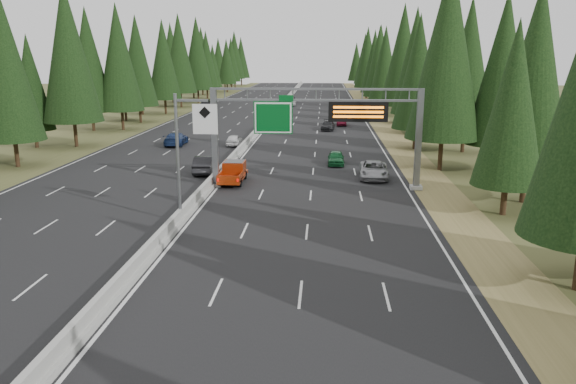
% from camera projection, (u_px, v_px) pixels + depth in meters
% --- Properties ---
extents(road, '(32.00, 260.00, 0.08)m').
position_uv_depth(road, '(268.00, 122.00, 88.68)').
color(road, black).
rests_on(road, ground).
extents(shoulder_right, '(3.60, 260.00, 0.06)m').
position_uv_depth(shoulder_right, '(381.00, 123.00, 87.57)').
color(shoulder_right, olive).
rests_on(shoulder_right, ground).
extents(shoulder_left, '(3.60, 260.00, 0.06)m').
position_uv_depth(shoulder_left, '(157.00, 121.00, 89.80)').
color(shoulder_left, '#434B23').
rests_on(shoulder_left, ground).
extents(median_barrier, '(0.70, 260.00, 0.85)m').
position_uv_depth(median_barrier, '(268.00, 120.00, 88.59)').
color(median_barrier, '#999994').
rests_on(median_barrier, road).
extents(sign_gantry, '(16.75, 0.98, 7.80)m').
position_uv_depth(sign_gantry, '(324.00, 123.00, 43.14)').
color(sign_gantry, slate).
rests_on(sign_gantry, road).
extents(hov_sign_pole, '(2.80, 0.50, 8.00)m').
position_uv_depth(hov_sign_pole, '(187.00, 149.00, 34.18)').
color(hov_sign_pole, slate).
rests_on(hov_sign_pole, road).
extents(tree_row_right, '(11.97, 244.56, 18.76)m').
position_uv_depth(tree_row_right, '(423.00, 65.00, 74.39)').
color(tree_row_right, black).
rests_on(tree_row_right, ground).
extents(tree_row_left, '(12.38, 244.07, 18.55)m').
position_uv_depth(tree_row_left, '(115.00, 62.00, 81.86)').
color(tree_row_left, black).
rests_on(tree_row_left, ground).
extents(silver_minivan, '(2.62, 5.26, 1.43)m').
position_uv_depth(silver_minivan, '(374.00, 170.00, 47.86)').
color(silver_minivan, '#9B9B9F').
rests_on(silver_minivan, road).
extents(red_pickup, '(1.81, 5.07, 1.65)m').
position_uv_depth(red_pickup, '(234.00, 171.00, 46.47)').
color(red_pickup, black).
rests_on(red_pickup, road).
extents(car_ahead_green, '(1.58, 3.86, 1.31)m').
position_uv_depth(car_ahead_green, '(336.00, 158.00, 53.79)').
color(car_ahead_green, '#135327').
rests_on(car_ahead_green, road).
extents(car_ahead_dkred, '(1.58, 4.20, 1.37)m').
position_uv_depth(car_ahead_dkred, '(342.00, 121.00, 84.21)').
color(car_ahead_dkred, '#570C1C').
rests_on(car_ahead_dkred, road).
extents(car_ahead_dkgrey, '(2.14, 4.57, 1.29)m').
position_uv_depth(car_ahead_dkgrey, '(328.00, 125.00, 78.82)').
color(car_ahead_dkgrey, black).
rests_on(car_ahead_dkgrey, road).
extents(car_ahead_white, '(2.27, 4.90, 1.36)m').
position_uv_depth(car_ahead_white, '(290.00, 103.00, 116.93)').
color(car_ahead_white, silver).
rests_on(car_ahead_white, road).
extents(car_ahead_far, '(1.97, 4.86, 1.65)m').
position_uv_depth(car_ahead_far, '(291.00, 99.00, 123.85)').
color(car_ahead_far, black).
rests_on(car_ahead_far, road).
extents(car_onc_near, '(2.06, 4.82, 1.55)m').
position_uv_depth(car_onc_near, '(204.00, 164.00, 49.92)').
color(car_onc_near, black).
rests_on(car_onc_near, road).
extents(car_onc_blue, '(2.25, 5.21, 1.49)m').
position_uv_depth(car_onc_blue, '(176.00, 139.00, 65.47)').
color(car_onc_blue, navy).
rests_on(car_onc_blue, road).
extents(car_onc_white, '(1.61, 3.81, 1.29)m').
position_uv_depth(car_onc_white, '(234.00, 140.00, 65.26)').
color(car_onc_white, silver).
rests_on(car_onc_white, road).
extents(car_onc_far, '(2.78, 5.79, 1.59)m').
position_uv_depth(car_onc_far, '(209.00, 103.00, 113.99)').
color(car_onc_far, black).
rests_on(car_onc_far, road).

